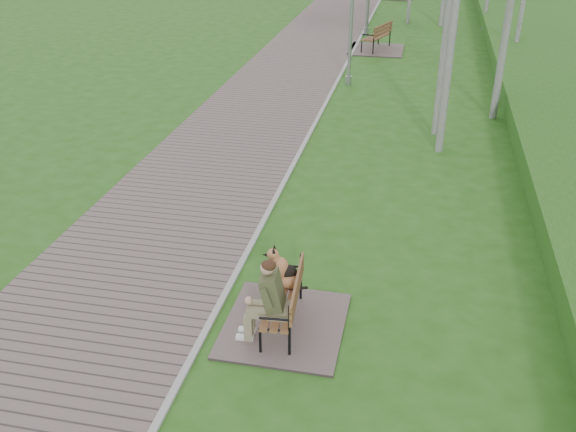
% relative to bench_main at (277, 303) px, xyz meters
% --- Properties ---
extents(ground, '(120.00, 120.00, 0.00)m').
position_rel_bench_main_xyz_m(ground, '(-0.99, 6.52, -0.42)').
color(ground, '#255214').
rests_on(ground, ground).
extents(walkway, '(3.50, 67.00, 0.04)m').
position_rel_bench_main_xyz_m(walkway, '(-2.74, 28.02, -0.40)').
color(walkway, '#6A5A56').
rests_on(walkway, ground).
extents(kerb, '(0.10, 67.00, 0.05)m').
position_rel_bench_main_xyz_m(kerb, '(-0.99, 28.02, -0.40)').
color(kerb, '#999993').
rests_on(kerb, ground).
extents(bench_main, '(1.73, 1.92, 1.51)m').
position_rel_bench_main_xyz_m(bench_main, '(0.00, 0.00, 0.00)').
color(bench_main, '#6A5A56').
rests_on(bench_main, ground).
extents(bench_second, '(2.04, 2.27, 1.25)m').
position_rel_bench_main_xyz_m(bench_second, '(-0.18, 17.73, -0.19)').
color(bench_second, '#6A5A56').
rests_on(bench_second, ground).
extents(lamp_post_near, '(0.19, 0.19, 4.95)m').
position_rel_bench_main_xyz_m(lamp_post_near, '(-0.60, 12.76, 1.89)').
color(lamp_post_near, '#919398').
rests_on(lamp_post_near, ground).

